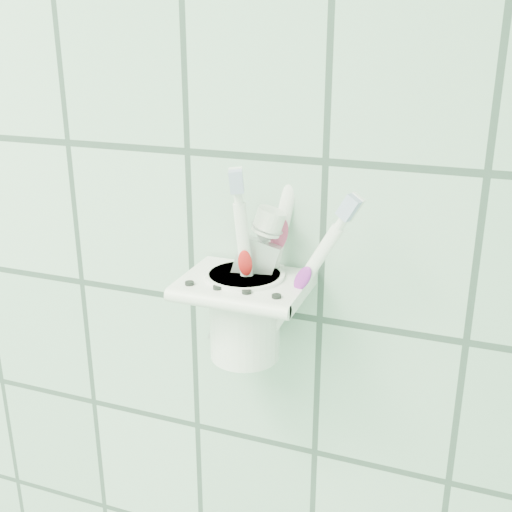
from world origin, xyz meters
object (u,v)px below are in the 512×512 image
Objects in this scene: toothbrush_pink at (254,259)px; toothpaste_tube at (226,266)px; holder_bracket at (245,286)px; toothbrush_blue at (251,239)px; toothbrush_orange at (259,258)px; cup at (245,312)px.

toothbrush_pink is 1.18× the size of toothpaste_tube.
holder_bracket is 0.03m from toothpaste_tube.
holder_bracket is 0.75× the size of toothpaste_tube.
toothbrush_blue is at bearing -7.93° from toothpaste_tube.
toothbrush_blue reaches higher than toothpaste_tube.
toothbrush_pink reaches higher than holder_bracket.
toothbrush_orange reaches higher than toothpaste_tube.
toothbrush_blue is 1.22× the size of toothbrush_orange.
toothbrush_orange is (0.01, 0.00, 0.03)m from holder_bracket.
toothpaste_tube is (-0.03, -0.00, -0.01)m from toothbrush_orange.
holder_bracket is 0.03m from toothbrush_pink.
toothbrush_orange reaches higher than holder_bracket.
cup is 0.39× the size of toothbrush_blue.
cup is at bearing 165.68° from toothbrush_blue.
toothpaste_tube is at bearing 167.85° from toothbrush_blue.
toothbrush_blue is 1.44× the size of toothpaste_tube.
toothpaste_tube is (-0.02, 0.00, 0.02)m from holder_bracket.
toothbrush_pink is (0.01, 0.01, 0.02)m from holder_bracket.
toothpaste_tube is at bearing 172.55° from holder_bracket.
toothbrush_blue is (-0.00, -0.00, 0.02)m from toothbrush_pink.
toothbrush_blue is (0.01, 0.00, 0.07)m from cup.
toothpaste_tube is at bearing -158.24° from toothbrush_orange.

